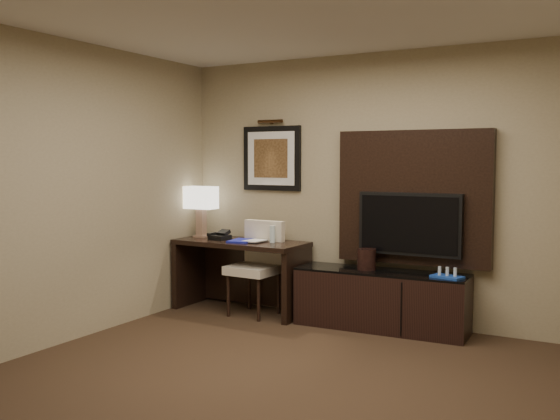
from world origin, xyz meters
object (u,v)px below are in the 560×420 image
Objects in this scene: desk_chair at (254,269)px; water_bottle at (272,234)px; credenza at (381,300)px; table_lamp at (201,209)px; tv at (410,224)px; minibar_tray at (447,273)px; ice_bucket at (367,259)px; desk at (241,276)px; desk_phone at (220,235)px.

water_bottle is (0.16, 0.12, 0.36)m from desk_chair.
credenza is 2.28m from table_lamp.
minibar_tray is (0.42, -0.19, -0.40)m from tv.
desk_chair is at bearing -173.96° from ice_bucket.
desk is 0.90m from table_lamp.
minibar_tray is at bearing 5.04° from desk_chair.
desk reaches higher than minibar_tray.
desk is 7.29× the size of desk_phone.
tv reaches higher than desk_chair.
table_lamp reaches higher than ice_bucket.
tv is at bearing 28.91° from credenza.
tv is 5.09× the size of desk_phone.
desk_phone is at bearing 177.41° from desk_chair.
minibar_tray is (0.80, -0.05, -0.05)m from ice_bucket.
desk_phone reaches higher than ice_bucket.
desk_phone is (-0.46, 0.04, 0.32)m from desk_chair.
table_lamp is at bearing 179.67° from ice_bucket.
ice_bucket is (1.42, 0.05, 0.29)m from desk.
desk_phone reaches higher than minibar_tray.
desk_phone is 0.97× the size of ice_bucket.
table_lamp reaches higher than tv.
table_lamp is (-2.13, 0.01, 0.80)m from credenza.
ice_bucket is at bearing 176.22° from minibar_tray.
desk_phone is 1.11× the size of water_bottle.
desk_chair is at bearing -177.85° from minibar_tray.
credenza is 1.89m from desk_phone.
ice_bucket is (1.21, 0.13, 0.17)m from desk_chair.
minibar_tray is (1.84, -0.04, -0.24)m from water_bottle.
desk is at bearing -173.97° from tv.
credenza is at bearing 0.59° from water_bottle.
credenza is 0.78m from tv.
ice_bucket is (1.98, -0.01, -0.41)m from table_lamp.
tv is 1.70m from desk_chair.
table_lamp is at bearing 178.68° from minibar_tray.
ice_bucket is at bearing -0.33° from table_lamp.
desk_chair is 0.41m from water_bottle.
tv reaches higher than desk.
credenza is 1.38m from desk_chair.
ice_bucket is 0.74× the size of minibar_tray.
credenza is 1.67× the size of desk_chair.
desk_phone is 2.47m from minibar_tray.
ice_bucket reaches higher than desk.
tv is 0.54m from ice_bucket.
credenza is at bearing 0.45° from ice_bucket.
ice_bucket is 0.80m from minibar_tray.
water_bottle is at bearing 178.71° from minibar_tray.
ice_bucket is at bearing 8.93° from desk_chair.
desk is 1.45× the size of desk_chair.
desk is 1.92m from tv.
minibar_tray is at bearing 1.39° from desk.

